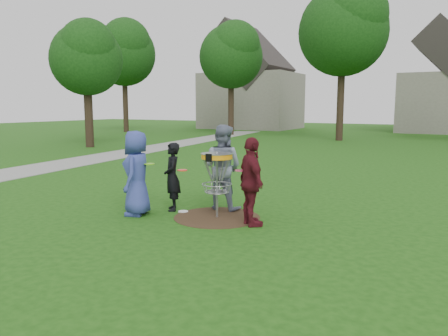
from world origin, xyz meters
The scene contains 11 objects.
ground centered at (0.00, 0.00, 0.00)m, with size 100.00×100.00×0.00m, color #19470F.
dirt_patch centered at (0.00, 0.00, 0.00)m, with size 1.80×1.80×0.01m, color #47331E.
concrete_path centered at (-10.00, 8.00, 0.01)m, with size 2.20×40.00×0.02m, color #9E9E99.
player_blue centered at (-1.59, -0.62, 0.89)m, with size 0.87×0.57×1.79m, color #344190.
player_black centered at (-1.18, 0.07, 0.75)m, with size 0.55×0.36×1.50m, color black.
player_grey centered at (-0.28, 0.73, 0.95)m, with size 0.92×0.72×1.89m, color slate.
player_maroon centered at (0.89, -0.22, 0.86)m, with size 1.00×0.42×1.71m, color #5A141E.
disc_on_grass centered at (-0.88, 0.05, 0.01)m, with size 0.22×0.22×0.02m, color white.
disc_golf_basket centered at (0.00, 0.00, 1.02)m, with size 0.66×0.67×1.38m.
held_discs centered at (-0.45, -0.04, 1.06)m, with size 2.17×1.20×0.26m.
tree_row centered at (0.44, 20.67, 6.21)m, with size 51.20×17.42×9.90m.
Camera 1 is at (4.42, -7.65, 2.30)m, focal length 35.00 mm.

